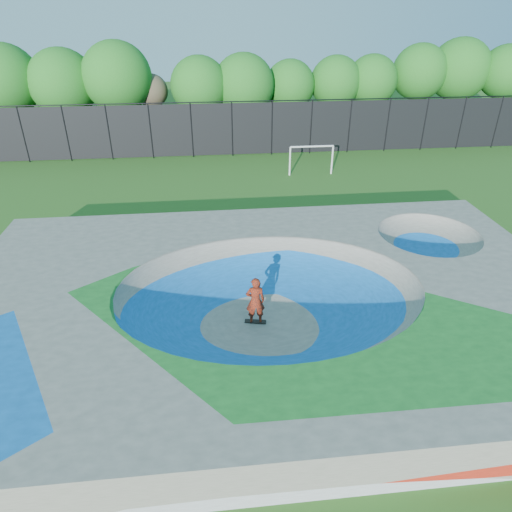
{
  "coord_description": "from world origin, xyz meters",
  "views": [
    {
      "loc": [
        -1.92,
        -13.39,
        10.25
      ],
      "look_at": [
        -0.15,
        3.0,
        1.1
      ],
      "focal_mm": 32.0,
      "sensor_mm": 36.0,
      "label": 1
    }
  ],
  "objects": [
    {
      "name": "treeline",
      "position": [
        -2.09,
        25.87,
        4.83
      ],
      "size": [
        52.93,
        7.46,
        7.95
      ],
      "color": "#453322",
      "rests_on": "ground"
    },
    {
      "name": "soccer_goal",
      "position": [
        5.0,
        16.02,
        1.38
      ],
      "size": [
        3.02,
        0.12,
        1.99
      ],
      "color": "silver",
      "rests_on": "ground"
    },
    {
      "name": "skate_deck",
      "position": [
        0.0,
        0.0,
        0.75
      ],
      "size": [
        22.0,
        14.0,
        1.5
      ],
      "primitive_type": "cube",
      "color": "gray",
      "rests_on": "ground"
    },
    {
      "name": "skater",
      "position": [
        -0.5,
        -0.01,
        0.95
      ],
      "size": [
        0.7,
        0.46,
        1.9
      ],
      "primitive_type": "imported",
      "rotation": [
        0.0,
        0.0,
        3.13
      ],
      "color": "red",
      "rests_on": "ground"
    },
    {
      "name": "skateboard",
      "position": [
        -0.5,
        -0.01,
        0.03
      ],
      "size": [
        0.81,
        0.36,
        0.05
      ],
      "primitive_type": "cube",
      "rotation": [
        0.0,
        0.0,
        -0.19
      ],
      "color": "black",
      "rests_on": "ground"
    },
    {
      "name": "fence",
      "position": [
        0.0,
        21.0,
        2.1
      ],
      "size": [
        48.09,
        0.09,
        4.04
      ],
      "color": "black",
      "rests_on": "ground"
    },
    {
      "name": "ground",
      "position": [
        0.0,
        0.0,
        0.0
      ],
      "size": [
        120.0,
        120.0,
        0.0
      ],
      "primitive_type": "plane",
      "color": "#285618",
      "rests_on": "ground"
    }
  ]
}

